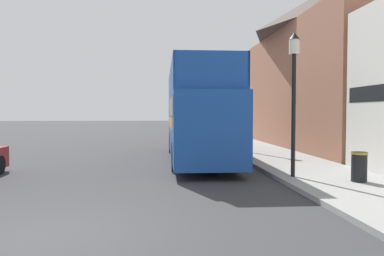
% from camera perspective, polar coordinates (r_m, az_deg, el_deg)
% --- Properties ---
extents(ground_plane, '(144.00, 144.00, 0.00)m').
position_cam_1_polar(ground_plane, '(27.67, -9.26, -2.13)').
color(ground_plane, '#333335').
extents(sidewalk, '(3.43, 108.00, 0.14)m').
position_cam_1_polar(sidewalk, '(25.21, 7.32, -2.40)').
color(sidewalk, gray).
rests_on(sidewalk, ground_plane).
extents(brick_terrace_rear, '(6.00, 16.89, 9.64)m').
position_cam_1_polar(brick_terrace_rear, '(24.81, 19.26, 8.40)').
color(brick_terrace_rear, '#9E664C').
rests_on(brick_terrace_rear, ground_plane).
extents(tour_bus, '(2.63, 10.71, 4.12)m').
position_cam_1_polar(tour_bus, '(16.88, 0.84, 1.38)').
color(tour_bus, '#19479E').
rests_on(tour_bus, ground_plane).
extents(parked_car_ahead_of_bus, '(1.97, 4.02, 1.36)m').
position_cam_1_polar(parked_car_ahead_of_bus, '(25.99, 0.57, -0.98)').
color(parked_car_ahead_of_bus, maroon).
rests_on(parked_car_ahead_of_bus, ground_plane).
extents(lamp_post_nearest, '(0.35, 0.35, 4.51)m').
position_cam_1_polar(lamp_post_nearest, '(12.20, 15.27, 7.48)').
color(lamp_post_nearest, black).
rests_on(lamp_post_nearest, sidewalk).
extents(lamp_post_second, '(0.35, 0.35, 5.05)m').
position_cam_1_polar(lamp_post_second, '(19.80, 7.48, 6.51)').
color(lamp_post_second, black).
rests_on(lamp_post_second, sidewalk).
extents(lamp_post_third, '(0.35, 0.35, 4.62)m').
position_cam_1_polar(lamp_post_third, '(27.52, 3.76, 4.81)').
color(lamp_post_third, black).
rests_on(lamp_post_third, sidewalk).
extents(litter_bin, '(0.48, 0.48, 0.87)m').
position_cam_1_polar(litter_bin, '(12.00, 24.11, -5.27)').
color(litter_bin, black).
rests_on(litter_bin, sidewalk).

